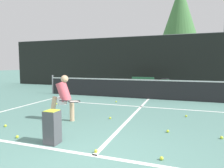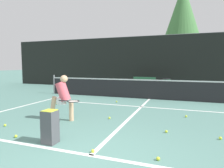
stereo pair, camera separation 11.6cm
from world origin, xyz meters
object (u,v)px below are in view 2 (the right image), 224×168
player_practicing (63,96)px  parked_car (195,79)px  trash_bin (167,85)px  ball_hopper (50,126)px  courtside_bench (144,83)px

player_practicing → parked_car: size_ratio=0.32×
player_practicing → trash_bin: (2.35, 7.76, -0.32)m
ball_hopper → trash_bin: 9.51m
parked_car → courtside_bench: bearing=-133.2°
trash_bin → parked_car: (1.80, 3.60, 0.20)m
ball_hopper → trash_bin: bearing=80.4°
player_practicing → courtside_bench: size_ratio=0.89×
courtside_bench → parked_car: bearing=52.2°
ball_hopper → courtside_bench: (0.14, 9.51, 0.09)m
ball_hopper → parked_car: 13.41m
player_practicing → parked_car: bearing=65.2°
courtside_bench → trash_bin: 1.46m
ball_hopper → courtside_bench: 9.51m
parked_car → ball_hopper: bearing=-104.6°
player_practicing → courtside_bench: (0.90, 7.90, -0.27)m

